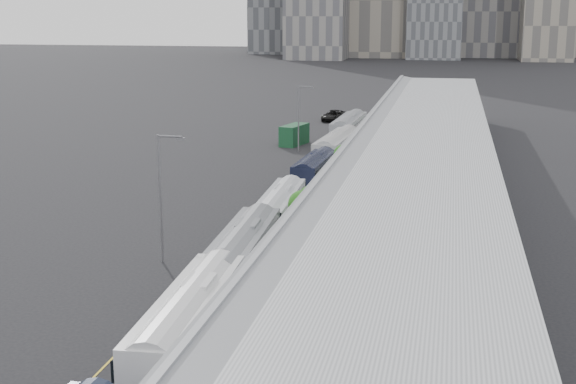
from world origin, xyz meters
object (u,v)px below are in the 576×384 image
(bus_4, at_px, (280,215))
(bus_7, at_px, (349,132))
(bus_6, at_px, (337,153))
(street_lamp_far, at_px, (300,114))
(bus_5, at_px, (316,174))
(shipping_container, at_px, (294,135))
(suv, at_px, (334,116))
(street_lamp_near, at_px, (162,190))
(bus_3, at_px, (242,262))
(bus_2, at_px, (190,333))

(bus_4, bearing_deg, bus_7, 88.05)
(bus_6, xyz_separation_m, street_lamp_far, (-6.13, 9.33, 3.23))
(bus_5, distance_m, bus_6, 11.58)
(bus_7, distance_m, street_lamp_far, 9.16)
(bus_4, height_order, street_lamp_far, street_lamp_far)
(bus_5, height_order, shipping_container, bus_5)
(street_lamp_far, distance_m, shipping_container, 6.76)
(bus_4, height_order, suv, bus_4)
(street_lamp_near, distance_m, shipping_container, 53.14)
(bus_6, xyz_separation_m, suv, (-6.19, 39.80, -0.83))
(bus_7, relative_size, street_lamp_near, 1.51)
(street_lamp_far, distance_m, suv, 30.73)
(bus_6, bearing_deg, bus_3, -86.21)
(shipping_container, bearing_deg, street_lamp_far, -58.08)
(bus_4, relative_size, street_lamp_far, 1.45)
(bus_5, bearing_deg, street_lamp_near, -101.05)
(bus_2, distance_m, bus_3, 12.07)
(bus_5, relative_size, bus_6, 0.88)
(bus_3, distance_m, street_lamp_far, 52.05)
(bus_3, bearing_deg, street_lamp_far, 93.84)
(bus_2, height_order, bus_7, bus_7)
(street_lamp_near, height_order, shipping_container, street_lamp_near)
(bus_3, xyz_separation_m, bus_5, (-0.26, 30.72, -0.20))
(bus_5, relative_size, suv, 1.93)
(bus_3, relative_size, bus_5, 1.13)
(bus_4, bearing_deg, bus_3, -90.51)
(bus_3, xyz_separation_m, bus_6, (0.25, 42.29, 0.01))
(bus_2, bearing_deg, bus_3, 89.14)
(bus_5, height_order, suv, bus_5)
(bus_2, xyz_separation_m, street_lamp_far, (-6.30, 63.68, 3.21))
(bus_3, bearing_deg, bus_4, 88.88)
(bus_3, relative_size, street_lamp_far, 1.63)
(bus_6, distance_m, street_lamp_near, 39.04)
(shipping_container, bearing_deg, street_lamp_near, -75.65)
(bus_5, xyz_separation_m, bus_6, (0.51, 11.57, 0.21))
(street_lamp_near, distance_m, suv, 78.14)
(bus_4, distance_m, street_lamp_near, 12.00)
(bus_2, xyz_separation_m, suv, (-6.37, 94.15, -0.84))
(bus_3, relative_size, bus_4, 1.12)
(street_lamp_far, height_order, suv, street_lamp_far)
(bus_3, relative_size, shipping_container, 2.54)
(bus_3, distance_m, bus_5, 30.72)
(bus_2, relative_size, bus_4, 1.14)
(bus_5, bearing_deg, bus_6, 90.41)
(bus_6, xyz_separation_m, bus_7, (-0.68, 15.95, 0.02))
(bus_5, height_order, street_lamp_far, street_lamp_far)
(street_lamp_near, relative_size, street_lamp_far, 1.09)
(bus_4, xyz_separation_m, street_lamp_near, (-6.53, -9.30, 3.84))
(bus_2, bearing_deg, street_lamp_near, 111.48)
(bus_2, relative_size, shipping_container, 2.58)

